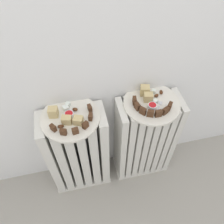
% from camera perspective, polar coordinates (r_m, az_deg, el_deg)
% --- Properties ---
extents(ground_plane, '(6.00, 6.00, 0.00)m').
position_cam_1_polar(ground_plane, '(1.57, 2.45, -23.08)').
color(ground_plane, gray).
extents(radiator_left, '(0.35, 0.17, 0.65)m').
position_cam_1_polar(radiator_left, '(1.38, -8.33, -9.91)').
color(radiator_left, silver).
rests_on(radiator_left, ground_plane).
extents(radiator_right, '(0.35, 0.17, 0.65)m').
position_cam_1_polar(radiator_right, '(1.42, 8.00, -6.79)').
color(radiator_right, silver).
rests_on(radiator_right, ground_plane).
extents(plate_left, '(0.28, 0.28, 0.01)m').
position_cam_1_polar(plate_left, '(1.10, -10.27, -1.33)').
color(plate_left, silver).
rests_on(plate_left, radiator_left).
extents(plate_right, '(0.28, 0.28, 0.01)m').
position_cam_1_polar(plate_right, '(1.16, 9.77, 2.14)').
color(plate_right, silver).
rests_on(plate_right, radiator_right).
extents(dark_cake_slice_left_0, '(0.03, 0.03, 0.03)m').
position_cam_1_polar(dark_cake_slice_left_0, '(1.05, -14.30, -3.82)').
color(dark_cake_slice_left_0, '#472B19').
rests_on(dark_cake_slice_left_0, plate_left).
extents(dark_cake_slice_left_1, '(0.03, 0.03, 0.03)m').
position_cam_1_polar(dark_cake_slice_left_1, '(1.03, -11.93, -4.83)').
color(dark_cake_slice_left_1, '#472B19').
rests_on(dark_cake_slice_left_1, plate_left).
extents(dark_cake_slice_left_2, '(0.03, 0.02, 0.03)m').
position_cam_1_polar(dark_cake_slice_left_2, '(1.03, -9.05, -4.63)').
color(dark_cake_slice_left_2, '#472B19').
rests_on(dark_cake_slice_left_2, plate_left).
extents(dark_cake_slice_left_3, '(0.03, 0.03, 0.03)m').
position_cam_1_polar(dark_cake_slice_left_3, '(1.04, -6.60, -3.25)').
color(dark_cake_slice_left_3, '#472B19').
rests_on(dark_cake_slice_left_3, plate_left).
extents(dark_cake_slice_left_4, '(0.03, 0.03, 0.03)m').
position_cam_1_polar(dark_cake_slice_left_4, '(1.06, -5.32, -1.17)').
color(dark_cake_slice_left_4, '#472B19').
rests_on(dark_cake_slice_left_4, plate_left).
extents(dark_cake_slice_left_5, '(0.02, 0.03, 0.03)m').
position_cam_1_polar(dark_cake_slice_left_5, '(1.10, -5.51, 0.95)').
color(dark_cake_slice_left_5, '#472B19').
rests_on(dark_cake_slice_left_5, plate_left).
extents(marble_cake_slice_left_0, '(0.05, 0.04, 0.04)m').
position_cam_1_polar(marble_cake_slice_left_0, '(1.06, -11.11, -1.96)').
color(marble_cake_slice_left_0, tan).
rests_on(marble_cake_slice_left_0, plate_left).
extents(marble_cake_slice_left_1, '(0.05, 0.05, 0.04)m').
position_cam_1_polar(marble_cake_slice_left_1, '(1.05, -8.34, -2.07)').
color(marble_cake_slice_left_1, tan).
rests_on(marble_cake_slice_left_1, plate_left).
extents(marble_cake_slice_left_2, '(0.05, 0.04, 0.05)m').
position_cam_1_polar(marble_cake_slice_left_2, '(1.10, -14.32, -0.03)').
color(marble_cake_slice_left_2, tan).
rests_on(marble_cake_slice_left_2, plate_left).
extents(turkish_delight_left_0, '(0.03, 0.03, 0.02)m').
position_cam_1_polar(turkish_delight_left_0, '(1.14, -10.80, 1.89)').
color(turkish_delight_left_0, white).
rests_on(turkish_delight_left_0, plate_left).
extents(turkish_delight_left_1, '(0.03, 0.03, 0.03)m').
position_cam_1_polar(turkish_delight_left_1, '(1.12, -11.32, 0.89)').
color(turkish_delight_left_1, white).
rests_on(turkish_delight_left_1, plate_left).
extents(medjool_date_left_0, '(0.03, 0.03, 0.02)m').
position_cam_1_polar(medjool_date_left_0, '(1.11, -9.11, 0.63)').
color(medjool_date_left_0, '#4C2814').
rests_on(medjool_date_left_0, plate_left).
extents(medjool_date_left_1, '(0.03, 0.02, 0.02)m').
position_cam_1_polar(medjool_date_left_1, '(1.06, -12.55, -3.49)').
color(medjool_date_left_1, '#4C2814').
rests_on(medjool_date_left_1, plate_left).
extents(jam_bowl_left, '(0.04, 0.04, 0.02)m').
position_cam_1_polar(jam_bowl_left, '(1.09, -10.56, -0.60)').
color(jam_bowl_left, white).
rests_on(jam_bowl_left, plate_left).
extents(dark_cake_slice_right_0, '(0.02, 0.03, 0.04)m').
position_cam_1_polar(dark_cake_slice_right_0, '(1.13, 5.57, 2.81)').
color(dark_cake_slice_right_0, '#472B19').
rests_on(dark_cake_slice_right_0, plate_right).
extents(dark_cake_slice_right_1, '(0.02, 0.03, 0.04)m').
position_cam_1_polar(dark_cake_slice_right_1, '(1.10, 6.22, 1.41)').
color(dark_cake_slice_right_1, '#472B19').
rests_on(dark_cake_slice_right_1, plate_right).
extents(dark_cake_slice_right_2, '(0.03, 0.03, 0.04)m').
position_cam_1_polar(dark_cake_slice_right_2, '(1.09, 7.61, 0.27)').
color(dark_cake_slice_right_2, '#472B19').
rests_on(dark_cake_slice_right_2, plate_right).
extents(dark_cake_slice_right_3, '(0.04, 0.03, 0.04)m').
position_cam_1_polar(dark_cake_slice_right_3, '(1.08, 9.47, -0.37)').
color(dark_cake_slice_right_3, '#472B19').
rests_on(dark_cake_slice_right_3, plate_right).
extents(dark_cake_slice_right_4, '(0.03, 0.02, 0.04)m').
position_cam_1_polar(dark_cake_slice_right_4, '(1.09, 11.42, -0.36)').
color(dark_cake_slice_right_4, '#472B19').
rests_on(dark_cake_slice_right_4, plate_right).
extents(dark_cake_slice_right_5, '(0.04, 0.03, 0.04)m').
position_cam_1_polar(dark_cake_slice_right_5, '(1.11, 13.05, 0.28)').
color(dark_cake_slice_right_5, '#472B19').
rests_on(dark_cake_slice_right_5, plate_right).
extents(dark_cake_slice_right_6, '(0.03, 0.03, 0.04)m').
position_cam_1_polar(dark_cake_slice_right_6, '(1.13, 14.04, 1.40)').
color(dark_cake_slice_right_6, '#472B19').
rests_on(dark_cake_slice_right_6, plate_right).
extents(marble_cake_slice_right_0, '(0.05, 0.04, 0.04)m').
position_cam_1_polar(marble_cake_slice_right_0, '(1.15, 8.92, 3.63)').
color(marble_cake_slice_right_0, tan).
rests_on(marble_cake_slice_right_0, plate_right).
extents(marble_cake_slice_right_1, '(0.05, 0.05, 0.05)m').
position_cam_1_polar(marble_cake_slice_right_1, '(1.17, 8.08, 5.27)').
color(marble_cake_slice_right_1, tan).
rests_on(marble_cake_slice_right_1, plate_right).
extents(turkish_delight_right_0, '(0.03, 0.03, 0.02)m').
position_cam_1_polar(turkish_delight_right_0, '(1.15, 10.58, 2.59)').
color(turkish_delight_right_0, white).
rests_on(turkish_delight_right_0, plate_right).
extents(turkish_delight_right_1, '(0.03, 0.03, 0.02)m').
position_cam_1_polar(turkish_delight_right_1, '(1.20, 10.25, 5.05)').
color(turkish_delight_right_1, white).
rests_on(turkish_delight_right_1, plate_right).
extents(medjool_date_right_0, '(0.03, 0.03, 0.01)m').
position_cam_1_polar(medjool_date_right_0, '(1.18, 10.90, 4.01)').
color(medjool_date_right_0, '#4C2814').
rests_on(medjool_date_right_0, plate_right).
extents(medjool_date_right_1, '(0.02, 0.03, 0.01)m').
position_cam_1_polar(medjool_date_right_1, '(1.20, 12.04, 4.82)').
color(medjool_date_right_1, '#4C2814').
rests_on(medjool_date_right_1, plate_right).
extents(jam_bowl_right, '(0.04, 0.04, 0.03)m').
position_cam_1_polar(jam_bowl_right, '(1.12, 9.90, 1.40)').
color(jam_bowl_right, white).
rests_on(jam_bowl_right, plate_right).
extents(fork, '(0.06, 0.08, 0.00)m').
position_cam_1_polar(fork, '(1.14, 11.49, 1.31)').
color(fork, silver).
rests_on(fork, plate_right).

